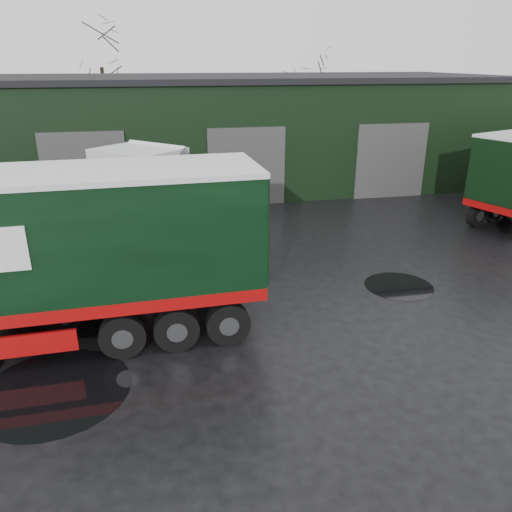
{
  "coord_description": "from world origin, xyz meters",
  "views": [
    {
      "loc": [
        -2.67,
        -11.24,
        7.17
      ],
      "look_at": [
        0.11,
        2.34,
        1.7
      ],
      "focal_mm": 35.0,
      "sensor_mm": 36.0,
      "label": 1
    }
  ],
  "objects_px": {
    "wash_bucket": "(218,275)",
    "tree_back_a": "(104,94)",
    "tree_back_b": "(306,104)",
    "hero_tractor": "(100,226)",
    "warehouse": "(229,129)"
  },
  "relations": [
    {
      "from": "tree_back_b",
      "to": "warehouse",
      "type": "bearing_deg",
      "value": -128.66
    },
    {
      "from": "tree_back_a",
      "to": "warehouse",
      "type": "bearing_deg",
      "value": -51.34
    },
    {
      "from": "hero_tractor",
      "to": "wash_bucket",
      "type": "distance_m",
      "value": 4.26
    },
    {
      "from": "wash_bucket",
      "to": "tree_back_a",
      "type": "height_order",
      "value": "tree_back_a"
    },
    {
      "from": "warehouse",
      "to": "hero_tractor",
      "type": "distance_m",
      "value": 16.83
    },
    {
      "from": "wash_bucket",
      "to": "tree_back_b",
      "type": "xyz_separation_m",
      "value": [
        10.79,
        25.34,
        3.58
      ]
    },
    {
      "from": "hero_tractor",
      "to": "wash_bucket",
      "type": "height_order",
      "value": "hero_tractor"
    },
    {
      "from": "hero_tractor",
      "to": "wash_bucket",
      "type": "relative_size",
      "value": 20.26
    },
    {
      "from": "hero_tractor",
      "to": "tree_back_a",
      "type": "xyz_separation_m",
      "value": [
        -1.5,
        25.5,
        2.5
      ]
    },
    {
      "from": "hero_tractor",
      "to": "tree_back_b",
      "type": "relative_size",
      "value": 0.96
    },
    {
      "from": "warehouse",
      "to": "wash_bucket",
      "type": "xyz_separation_m",
      "value": [
        -2.79,
        -15.34,
        -2.99
      ]
    },
    {
      "from": "hero_tractor",
      "to": "tree_back_b",
      "type": "bearing_deg",
      "value": 105.78
    },
    {
      "from": "warehouse",
      "to": "tree_back_b",
      "type": "xyz_separation_m",
      "value": [
        8.0,
        10.0,
        0.59
      ]
    },
    {
      "from": "warehouse",
      "to": "tree_back_a",
      "type": "height_order",
      "value": "tree_back_a"
    },
    {
      "from": "tree_back_a",
      "to": "wash_bucket",
      "type": "bearing_deg",
      "value": -78.38
    }
  ]
}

